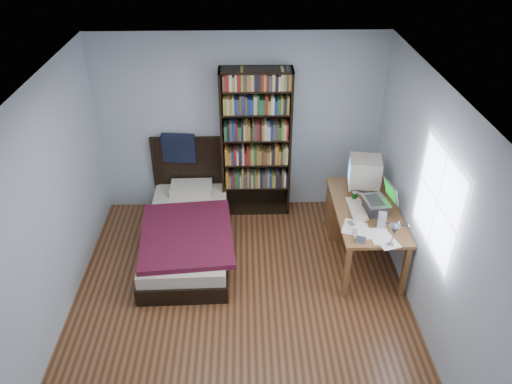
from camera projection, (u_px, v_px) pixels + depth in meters
room at (242, 214)px, 4.91m from camera, size 4.20×4.24×2.50m
desk at (357, 211)px, 6.44m from camera, size 0.75×1.48×0.73m
crt_monitor at (364, 172)px, 6.16m from camera, size 0.43×0.40×0.44m
laptop at (377, 204)px, 5.80m from camera, size 0.37×0.37×0.40m
desk_lamp at (394, 231)px, 4.80m from camera, size 0.21×0.47×0.55m
keyboard at (357, 209)px, 5.89m from camera, size 0.20×0.47×0.04m
speaker at (382, 220)px, 5.56m from camera, size 0.11×0.11×0.18m
soda_can at (354, 196)px, 6.04m from camera, size 0.06×0.06×0.11m
mouse at (360, 192)px, 6.20m from camera, size 0.06×0.11×0.04m
phone_silver at (351, 224)px, 5.64m from camera, size 0.07×0.11×0.02m
phone_grey at (355, 232)px, 5.51m from camera, size 0.06×0.10×0.02m
external_drive at (360, 240)px, 5.38m from camera, size 0.14×0.14×0.02m
bookshelf at (256, 144)px, 6.67m from camera, size 0.93×0.30×2.07m
bed at (188, 229)px, 6.38m from camera, size 1.20×2.12×1.16m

